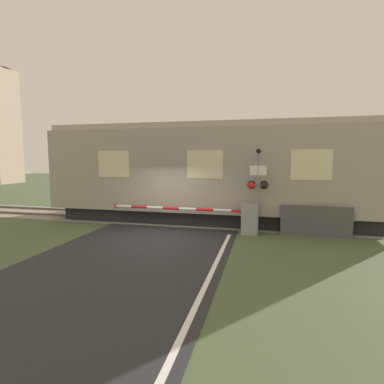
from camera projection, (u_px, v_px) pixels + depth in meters
The scene contains 6 objects.
ground_plane at pixel (157, 238), 10.63m from camera, with size 80.00×80.00×0.00m, color #475638.
track_bed at pixel (182, 219), 13.84m from camera, with size 36.00×3.20×0.13m.
train at pixel (212, 173), 13.28m from camera, with size 14.26×3.15×4.28m.
crossing_barrier at pixel (237, 217), 11.24m from camera, with size 5.83×0.44×1.18m.
signal_post at pixel (258, 186), 10.91m from camera, with size 0.75×0.26×3.17m.
roadside_fence at pixel (316, 221), 10.84m from camera, with size 2.47×0.06×1.10m.
Camera 1 is at (3.67, -9.79, 2.80)m, focal length 28.00 mm.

